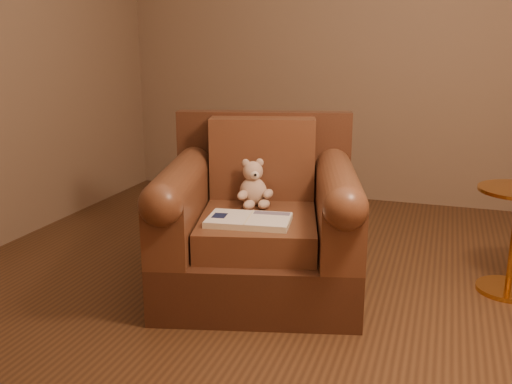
% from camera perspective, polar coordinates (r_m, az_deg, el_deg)
% --- Properties ---
extents(floor, '(4.00, 4.00, 0.00)m').
position_cam_1_polar(floor, '(3.32, 2.70, -9.21)').
color(floor, '#4E301B').
rests_on(floor, ground).
extents(armchair, '(1.27, 1.23, 0.95)m').
position_cam_1_polar(armchair, '(3.18, 0.36, -3.25)').
color(armchair, '#452517').
rests_on(armchair, floor).
extents(teddy_bear, '(0.20, 0.23, 0.27)m').
position_cam_1_polar(teddy_bear, '(3.22, -0.24, 0.42)').
color(teddy_bear, '#C8A68C').
rests_on(teddy_bear, armchair).
extents(guidebook, '(0.45, 0.31, 0.03)m').
position_cam_1_polar(guidebook, '(2.92, -0.73, -2.84)').
color(guidebook, beige).
rests_on(guidebook, armchair).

